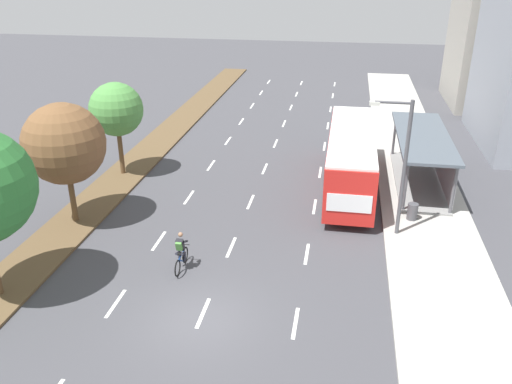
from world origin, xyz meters
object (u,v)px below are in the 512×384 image
object	(u,v)px
median_tree_second	(64,144)
streetlight	(401,160)
median_tree_third	(116,110)
bus_shelter	(426,154)
bus	(351,155)
trash_bin	(412,212)
cyclist	(181,253)

from	to	relation	value
median_tree_second	streetlight	size ratio (longest dim) A/B	0.92
median_tree_third	streetlight	distance (m)	16.65
bus_shelter	bus	xyz separation A→B (m)	(-4.28, -1.41, 0.20)
median_tree_second	trash_bin	xyz separation A→B (m)	(16.72, 2.92, -3.59)
cyclist	streetlight	world-z (taller)	streetlight
median_tree_second	trash_bin	bearing A→B (deg)	9.92
median_tree_second	trash_bin	world-z (taller)	median_tree_second
cyclist	trash_bin	xyz separation A→B (m)	(10.16, 6.20, -0.22)
streetlight	trash_bin	size ratio (longest dim) A/B	7.65
bus	streetlight	bearing A→B (deg)	-67.98
cyclist	streetlight	size ratio (longest dim) A/B	0.28
bus_shelter	trash_bin	world-z (taller)	bus_shelter
bus_shelter	cyclist	size ratio (longest dim) A/B	5.18
cyclist	median_tree_third	distance (m)	12.23
bus_shelter	trash_bin	distance (m)	5.42
median_tree_third	trash_bin	size ratio (longest dim) A/B	6.56
bus	trash_bin	size ratio (longest dim) A/B	13.28
bus	cyclist	distance (m)	12.20
median_tree_third	trash_bin	distance (m)	17.59
median_tree_third	bus_shelter	bearing A→B (deg)	5.38
bus	median_tree_second	bearing A→B (deg)	-153.75
median_tree_third	trash_bin	bearing A→B (deg)	-11.59
median_tree_second	median_tree_third	world-z (taller)	median_tree_second
bus_shelter	cyclist	xyz separation A→B (m)	(-11.23, -11.35, -1.08)
cyclist	trash_bin	world-z (taller)	cyclist
bus	cyclist	bearing A→B (deg)	-124.98
streetlight	trash_bin	distance (m)	3.83
bus_shelter	median_tree_second	size ratio (longest dim) A/B	1.57
median_tree_second	median_tree_third	bearing A→B (deg)	91.47
streetlight	trash_bin	world-z (taller)	streetlight
bus_shelter	median_tree_second	xyz separation A→B (m)	(-17.80, -8.08, 2.29)
cyclist	median_tree_third	xyz separation A→B (m)	(-6.73, 9.66, 3.31)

